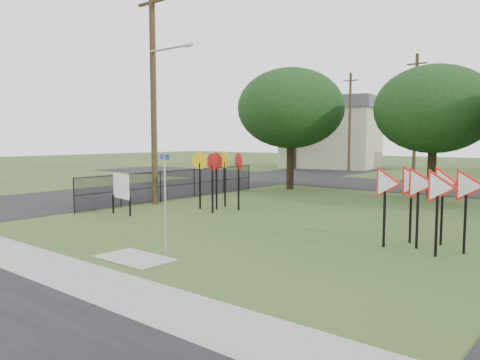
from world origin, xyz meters
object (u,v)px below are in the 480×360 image
(yield_sign_cluster, at_px, (426,187))
(street_name_sign, at_px, (165,197))
(stop_sign_cluster, at_px, (218,167))
(info_board, at_px, (121,188))

(yield_sign_cluster, bearing_deg, street_name_sign, -135.04)
(stop_sign_cluster, xyz_separation_m, info_board, (-2.10, -3.51, -0.74))
(yield_sign_cluster, bearing_deg, stop_sign_cluster, 169.56)
(street_name_sign, bearing_deg, stop_sign_cluster, 121.83)
(yield_sign_cluster, bearing_deg, info_board, -170.97)
(yield_sign_cluster, distance_m, info_board, 11.52)
(info_board, bearing_deg, yield_sign_cluster, 9.03)
(stop_sign_cluster, distance_m, yield_sign_cluster, 9.41)
(street_name_sign, distance_m, stop_sign_cluster, 7.96)
(street_name_sign, bearing_deg, info_board, 152.72)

